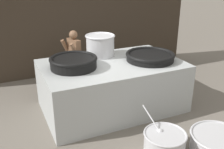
{
  "coord_description": "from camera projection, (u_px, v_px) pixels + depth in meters",
  "views": [
    {
      "loc": [
        -2.12,
        -4.68,
        2.84
      ],
      "look_at": [
        0.0,
        0.0,
        0.78
      ],
      "focal_mm": 42.0,
      "sensor_mm": 36.0,
      "label": 1
    }
  ],
  "objects": [
    {
      "name": "ground_plane",
      "position": [
        112.0,
        107.0,
        5.83
      ],
      "size": [
        60.0,
        60.0,
        0.0
      ],
      "primitive_type": "plane",
      "color": "slate"
    },
    {
      "name": "hearth_platform",
      "position": [
        112.0,
        86.0,
        5.64
      ],
      "size": [
        2.9,
        1.79,
        1.04
      ],
      "color": "#B2B7B7",
      "rests_on": "ground_plane"
    },
    {
      "name": "giant_wok_near",
      "position": [
        73.0,
        62.0,
        5.12
      ],
      "size": [
        0.94,
        0.94,
        0.23
      ],
      "color": "black",
      "rests_on": "hearth_platform"
    },
    {
      "name": "giant_wok_far",
      "position": [
        150.0,
        56.0,
        5.57
      ],
      "size": [
        1.05,
        1.05,
        0.17
      ],
      "color": "black",
      "rests_on": "hearth_platform"
    },
    {
      "name": "stock_pot",
      "position": [
        100.0,
        45.0,
        5.81
      ],
      "size": [
        0.66,
        0.66,
        0.48
      ],
      "color": "silver",
      "rests_on": "hearth_platform"
    },
    {
      "name": "cook",
      "position": [
        74.0,
        57.0,
        6.55
      ],
      "size": [
        0.42,
        0.59,
        1.48
      ],
      "rotation": [
        0.0,
        0.0,
        3.39
      ],
      "color": "brown",
      "rests_on": "ground_plane"
    },
    {
      "name": "prep_bowl_vegetables",
      "position": [
        165.0,
        142.0,
        4.29
      ],
      "size": [
        0.71,
        0.91,
        0.67
      ],
      "color": "silver",
      "rests_on": "ground_plane"
    },
    {
      "name": "prep_bowl_meat",
      "position": [
        218.0,
        142.0,
        4.38
      ],
      "size": [
        0.94,
        0.94,
        0.31
      ],
      "color": "silver",
      "rests_on": "ground_plane"
    }
  ]
}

